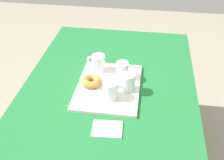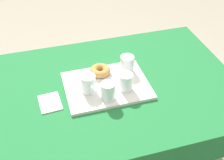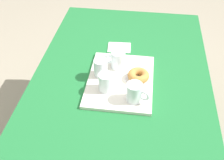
{
  "view_description": "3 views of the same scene",
  "coord_description": "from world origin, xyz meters",
  "px_view_note": "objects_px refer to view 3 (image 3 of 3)",
  "views": [
    {
      "loc": [
        -1.14,
        -0.19,
        1.64
      ],
      "look_at": [
        0.09,
        -0.01,
        0.74
      ],
      "focal_mm": 44.42,
      "sensor_mm": 36.0,
      "label": 1
    },
    {
      "loc": [
        -0.27,
        -1.16,
        1.75
      ],
      "look_at": [
        0.07,
        -0.01,
        0.77
      ],
      "focal_mm": 47.57,
      "sensor_mm": 36.0,
      "label": 2
    },
    {
      "loc": [
        1.13,
        0.1,
        1.69
      ],
      "look_at": [
        0.08,
        -0.04,
        0.77
      ],
      "focal_mm": 44.88,
      "sensor_mm": 36.0,
      "label": 3
    }
  ],
  "objects_px": {
    "water_glass_far": "(101,69)",
    "paper_napkin": "(119,48)",
    "dining_table": "(121,89)",
    "sugar_donut_left": "(138,75)",
    "serving_tray": "(121,81)",
    "donut_plate_left": "(138,79)",
    "water_glass_near": "(106,83)",
    "tea_mug_left": "(135,93)",
    "tea_mug_right": "(118,60)"
  },
  "relations": [
    {
      "from": "tea_mug_left",
      "to": "donut_plate_left",
      "type": "relative_size",
      "value": 0.83
    },
    {
      "from": "water_glass_far",
      "to": "sugar_donut_left",
      "type": "distance_m",
      "value": 0.2
    },
    {
      "from": "serving_tray",
      "to": "tea_mug_left",
      "type": "distance_m",
      "value": 0.17
    },
    {
      "from": "serving_tray",
      "to": "donut_plate_left",
      "type": "relative_size",
      "value": 3.27
    },
    {
      "from": "serving_tray",
      "to": "sugar_donut_left",
      "type": "distance_m",
      "value": 0.09
    },
    {
      "from": "serving_tray",
      "to": "donut_plate_left",
      "type": "xyz_separation_m",
      "value": [
        -0.01,
        0.09,
        0.01
      ]
    },
    {
      "from": "water_glass_near",
      "to": "water_glass_far",
      "type": "height_order",
      "value": "same"
    },
    {
      "from": "dining_table",
      "to": "sugar_donut_left",
      "type": "height_order",
      "value": "sugar_donut_left"
    },
    {
      "from": "tea_mug_right",
      "to": "donut_plate_left",
      "type": "distance_m",
      "value": 0.15
    },
    {
      "from": "water_glass_near",
      "to": "water_glass_far",
      "type": "bearing_deg",
      "value": -158.42
    },
    {
      "from": "water_glass_far",
      "to": "sugar_donut_left",
      "type": "xyz_separation_m",
      "value": [
        0.01,
        0.2,
        -0.02
      ]
    },
    {
      "from": "water_glass_far",
      "to": "paper_napkin",
      "type": "height_order",
      "value": "water_glass_far"
    },
    {
      "from": "serving_tray",
      "to": "tea_mug_right",
      "type": "xyz_separation_m",
      "value": [
        -0.1,
        -0.03,
        0.05
      ]
    },
    {
      "from": "donut_plate_left",
      "to": "sugar_donut_left",
      "type": "xyz_separation_m",
      "value": [
        0.0,
        0.0,
        0.02
      ]
    },
    {
      "from": "dining_table",
      "to": "water_glass_far",
      "type": "xyz_separation_m",
      "value": [
        0.02,
        -0.11,
        0.14
      ]
    },
    {
      "from": "tea_mug_right",
      "to": "tea_mug_left",
      "type": "bearing_deg",
      "value": 24.06
    },
    {
      "from": "paper_napkin",
      "to": "dining_table",
      "type": "bearing_deg",
      "value": 8.8
    },
    {
      "from": "serving_tray",
      "to": "paper_napkin",
      "type": "relative_size",
      "value": 3.23
    },
    {
      "from": "tea_mug_left",
      "to": "paper_napkin",
      "type": "relative_size",
      "value": 0.82
    },
    {
      "from": "tea_mug_right",
      "to": "sugar_donut_left",
      "type": "bearing_deg",
      "value": 52.33
    },
    {
      "from": "tea_mug_left",
      "to": "water_glass_far",
      "type": "bearing_deg",
      "value": -130.71
    },
    {
      "from": "tea_mug_right",
      "to": "water_glass_near",
      "type": "xyz_separation_m",
      "value": [
        0.19,
        -0.04,
        -0.0
      ]
    },
    {
      "from": "dining_table",
      "to": "paper_napkin",
      "type": "relative_size",
      "value": 11.04
    },
    {
      "from": "sugar_donut_left",
      "to": "paper_napkin",
      "type": "height_order",
      "value": "sugar_donut_left"
    },
    {
      "from": "donut_plate_left",
      "to": "serving_tray",
      "type": "bearing_deg",
      "value": -82.44
    },
    {
      "from": "tea_mug_right",
      "to": "paper_napkin",
      "type": "distance_m",
      "value": 0.21
    },
    {
      "from": "water_glass_near",
      "to": "paper_napkin",
      "type": "xyz_separation_m",
      "value": [
        -0.39,
        0.02,
        -0.06
      ]
    },
    {
      "from": "water_glass_near",
      "to": "sugar_donut_left",
      "type": "bearing_deg",
      "value": 121.96
    },
    {
      "from": "dining_table",
      "to": "serving_tray",
      "type": "relative_size",
      "value": 3.42
    },
    {
      "from": "tea_mug_left",
      "to": "sugar_donut_left",
      "type": "height_order",
      "value": "tea_mug_left"
    },
    {
      "from": "tea_mug_left",
      "to": "water_glass_far",
      "type": "xyz_separation_m",
      "value": [
        -0.16,
        -0.19,
        -0.0
      ]
    },
    {
      "from": "donut_plate_left",
      "to": "paper_napkin",
      "type": "xyz_separation_m",
      "value": [
        -0.29,
        -0.13,
        -0.02
      ]
    },
    {
      "from": "serving_tray",
      "to": "dining_table",
      "type": "bearing_deg",
      "value": -173.84
    },
    {
      "from": "water_glass_far",
      "to": "paper_napkin",
      "type": "distance_m",
      "value": 0.3
    },
    {
      "from": "water_glass_near",
      "to": "paper_napkin",
      "type": "relative_size",
      "value": 0.7
    },
    {
      "from": "water_glass_near",
      "to": "tea_mug_right",
      "type": "bearing_deg",
      "value": 168.72
    },
    {
      "from": "serving_tray",
      "to": "water_glass_near",
      "type": "relative_size",
      "value": 4.63
    },
    {
      "from": "dining_table",
      "to": "sugar_donut_left",
      "type": "relative_size",
      "value": 13.45
    },
    {
      "from": "water_glass_near",
      "to": "serving_tray",
      "type": "bearing_deg",
      "value": 141.25
    },
    {
      "from": "donut_plate_left",
      "to": "water_glass_far",
      "type": "bearing_deg",
      "value": -93.06
    },
    {
      "from": "sugar_donut_left",
      "to": "paper_napkin",
      "type": "xyz_separation_m",
      "value": [
        -0.29,
        -0.13,
        -0.04
      ]
    },
    {
      "from": "serving_tray",
      "to": "donut_plate_left",
      "type": "distance_m",
      "value": 0.09
    },
    {
      "from": "dining_table",
      "to": "water_glass_far",
      "type": "bearing_deg",
      "value": -81.04
    },
    {
      "from": "serving_tray",
      "to": "sugar_donut_left",
      "type": "xyz_separation_m",
      "value": [
        -0.01,
        0.09,
        0.04
      ]
    },
    {
      "from": "tea_mug_left",
      "to": "water_glass_near",
      "type": "distance_m",
      "value": 0.16
    },
    {
      "from": "serving_tray",
      "to": "water_glass_far",
      "type": "xyz_separation_m",
      "value": [
        -0.02,
        -0.11,
        0.05
      ]
    },
    {
      "from": "tea_mug_right",
      "to": "sugar_donut_left",
      "type": "distance_m",
      "value": 0.15
    },
    {
      "from": "dining_table",
      "to": "water_glass_near",
      "type": "height_order",
      "value": "water_glass_near"
    },
    {
      "from": "paper_napkin",
      "to": "tea_mug_right",
      "type": "bearing_deg",
      "value": 4.07
    },
    {
      "from": "serving_tray",
      "to": "tea_mug_right",
      "type": "bearing_deg",
      "value": -163.14
    }
  ]
}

